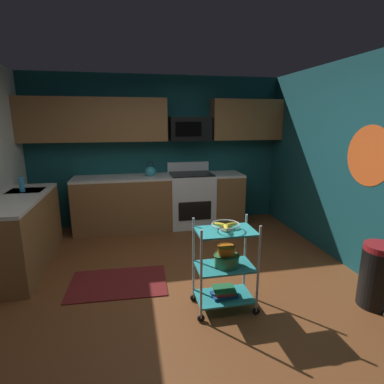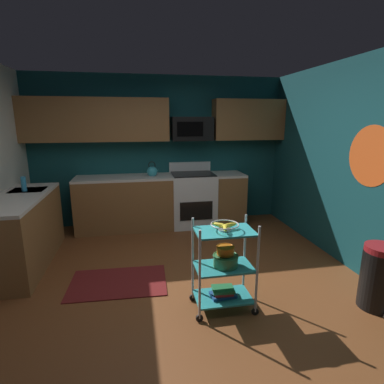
{
  "view_description": "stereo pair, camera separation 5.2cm",
  "coord_description": "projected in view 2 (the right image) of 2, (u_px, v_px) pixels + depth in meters",
  "views": [
    {
      "loc": [
        -0.48,
        -3.02,
        1.86
      ],
      "look_at": [
        0.19,
        0.27,
        1.05
      ],
      "focal_mm": 28.38,
      "sensor_mm": 36.0,
      "label": 1
    },
    {
      "loc": [
        -0.43,
        -3.03,
        1.86
      ],
      "look_at": [
        0.19,
        0.27,
        1.05
      ],
      "focal_mm": 28.38,
      "sensor_mm": 36.0,
      "label": 2
    }
  ],
  "objects": [
    {
      "name": "oven_range",
      "position": [
        193.0,
        199.0,
        5.41
      ],
      "size": [
        0.76,
        0.65,
        1.1
      ],
      "color": "white",
      "rests_on": "ground"
    },
    {
      "name": "book_stack",
      "position": [
        223.0,
        292.0,
        3.04
      ],
      "size": [
        0.26,
        0.19,
        0.09
      ],
      "color": "#1E4C8C",
      "rests_on": "rolling_cart"
    },
    {
      "name": "wall_right",
      "position": [
        370.0,
        169.0,
        3.51
      ],
      "size": [
        0.06,
        4.8,
        2.6
      ],
      "primitive_type": "cube",
      "color": "#14474C",
      "rests_on": "ground"
    },
    {
      "name": "wall_back",
      "position": [
        160.0,
        151.0,
        5.43
      ],
      "size": [
        4.52,
        0.06,
        2.6
      ],
      "primitive_type": "cube",
      "color": "#14474C",
      "rests_on": "ground"
    },
    {
      "name": "floor",
      "position": [
        180.0,
        291.0,
        3.42
      ],
      "size": [
        4.4,
        4.8,
        0.04
      ],
      "primitive_type": "cube",
      "color": "brown",
      "rests_on": "ground"
    },
    {
      "name": "dish_soap_bottle",
      "position": [
        24.0,
        184.0,
        4.04
      ],
      "size": [
        0.06,
        0.06,
        0.2
      ],
      "primitive_type": "cylinder",
      "color": "#2D8CBF",
      "rests_on": "counter_run"
    },
    {
      "name": "rolling_cart",
      "position": [
        224.0,
        267.0,
        2.97
      ],
      "size": [
        0.62,
        0.37,
        0.91
      ],
      "color": "silver",
      "rests_on": "ground"
    },
    {
      "name": "kettle",
      "position": [
        152.0,
        171.0,
        5.16
      ],
      "size": [
        0.21,
        0.18,
        0.26
      ],
      "color": "teal",
      "rests_on": "counter_run"
    },
    {
      "name": "mixing_bowl_small",
      "position": [
        225.0,
        250.0,
        2.95
      ],
      "size": [
        0.18,
        0.18,
        0.08
      ],
      "color": "orange",
      "rests_on": "rolling_cart"
    },
    {
      "name": "counter_run",
      "position": [
        120.0,
        210.0,
        4.78
      ],
      "size": [
        3.65,
        2.27,
        0.92
      ],
      "color": "brown",
      "rests_on": "ground"
    },
    {
      "name": "upper_cabinets",
      "position": [
        153.0,
        120.0,
        5.09
      ],
      "size": [
        4.4,
        0.33,
        0.7
      ],
      "color": "brown"
    },
    {
      "name": "wall_flower_decal",
      "position": [
        371.0,
        156.0,
        3.44
      ],
      "size": [
        0.0,
        0.7,
        0.7
      ],
      "primitive_type": "cylinder",
      "rotation": [
        0.0,
        1.57,
        0.0
      ],
      "color": "#E5591E"
    },
    {
      "name": "floor_rug",
      "position": [
        118.0,
        282.0,
        3.54
      ],
      "size": [
        1.13,
        0.74,
        0.01
      ],
      "primitive_type": "cube",
      "rotation": [
        0.0,
        0.0,
        -0.04
      ],
      "color": "maroon",
      "rests_on": "ground"
    },
    {
      "name": "microwave",
      "position": [
        192.0,
        129.0,
        5.22
      ],
      "size": [
        0.7,
        0.39,
        0.4
      ],
      "color": "black"
    },
    {
      "name": "trash_can",
      "position": [
        379.0,
        277.0,
        3.01
      ],
      "size": [
        0.34,
        0.42,
        0.66
      ],
      "color": "black",
      "rests_on": "ground"
    },
    {
      "name": "fruit_bowl",
      "position": [
        225.0,
        226.0,
        2.87
      ],
      "size": [
        0.27,
        0.27,
        0.07
      ],
      "color": "silver",
      "rests_on": "rolling_cart"
    },
    {
      "name": "mixing_bowl_large",
      "position": [
        226.0,
        260.0,
        2.96
      ],
      "size": [
        0.25,
        0.25,
        0.11
      ],
      "color": "#387F4C",
      "rests_on": "rolling_cart"
    }
  ]
}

